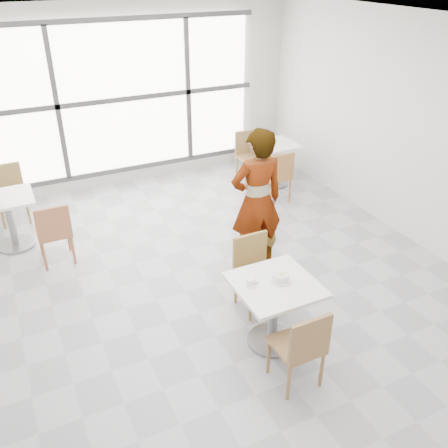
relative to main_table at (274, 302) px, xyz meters
name	(u,v)px	position (x,y,z in m)	size (l,w,h in m)	color
floor	(214,284)	(-0.13, 1.20, -0.52)	(7.00, 7.00, 0.00)	#9E9EA5
ceiling	(210,24)	(-0.13, 1.20, 2.48)	(7.00, 7.00, 0.00)	white
wall_back	(125,98)	(-0.13, 4.70, 0.98)	(6.00, 6.00, 0.00)	silver
wall_right	(418,133)	(2.87, 1.20, 0.98)	(7.00, 7.00, 0.00)	silver
window	(126,98)	(-0.13, 4.63, 0.98)	(4.60, 0.07, 2.52)	white
main_table	(274,302)	(0.00, 0.00, 0.00)	(0.80, 0.80, 0.75)	white
chair_near	(302,345)	(-0.08, -0.62, -0.02)	(0.42, 0.42, 0.87)	brown
chair_far	(254,267)	(0.13, 0.66, -0.02)	(0.42, 0.42, 0.87)	olive
oatmeal_bowl	(281,277)	(0.07, 0.02, 0.27)	(0.21, 0.21, 0.09)	silver
coffee_cup	(250,282)	(-0.23, 0.09, 0.26)	(0.16, 0.13, 0.07)	white
person	(257,201)	(0.53, 1.35, 0.41)	(0.68, 0.45, 1.86)	black
bg_table_left	(9,215)	(-2.24, 3.23, -0.04)	(0.70, 0.70, 0.75)	white
bg_table_right	(275,158)	(2.09, 3.47, -0.04)	(0.70, 0.70, 0.75)	white
bg_chair_left_near	(54,230)	(-1.76, 2.50, -0.02)	(0.42, 0.42, 0.87)	#A45F3C
bg_chair_left_far	(10,189)	(-2.16, 4.06, -0.02)	(0.42, 0.42, 0.87)	olive
bg_chair_right_near	(278,174)	(1.76, 2.81, -0.02)	(0.42, 0.42, 0.87)	#9B6537
bg_chair_right_far	(248,152)	(1.80, 3.88, -0.02)	(0.42, 0.42, 0.87)	olive
plant_right	(261,153)	(2.13, 4.02, -0.14)	(0.43, 0.43, 0.76)	#408039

